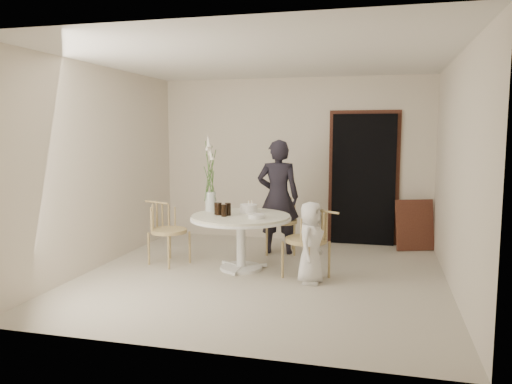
% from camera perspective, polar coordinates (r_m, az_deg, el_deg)
% --- Properties ---
extents(ground, '(4.50, 4.50, 0.00)m').
position_cam_1_polar(ground, '(6.42, 0.71, -9.60)').
color(ground, beige).
rests_on(ground, ground).
extents(room_shell, '(4.50, 4.50, 4.50)m').
position_cam_1_polar(room_shell, '(6.15, 0.74, 5.02)').
color(room_shell, white).
rests_on(room_shell, ground).
extents(doorway, '(1.00, 0.10, 2.10)m').
position_cam_1_polar(doorway, '(8.21, 12.18, 1.38)').
color(doorway, black).
rests_on(doorway, ground).
extents(door_trim, '(1.12, 0.03, 2.22)m').
position_cam_1_polar(door_trim, '(8.24, 12.20, 1.82)').
color(door_trim, brown).
rests_on(door_trim, ground).
extents(table, '(1.33, 1.33, 0.73)m').
position_cam_1_polar(table, '(6.59, -1.73, -3.64)').
color(table, white).
rests_on(table, ground).
extents(picture_frame, '(0.61, 0.36, 0.78)m').
position_cam_1_polar(picture_frame, '(8.07, 17.69, -3.62)').
color(picture_frame, brown).
rests_on(picture_frame, ground).
extents(chair_far, '(0.56, 0.59, 0.89)m').
position_cam_1_polar(chair_far, '(7.64, 2.76, -2.49)').
color(chair_far, tan).
rests_on(chair_far, ground).
extents(chair_right, '(0.67, 0.66, 0.90)m').
position_cam_1_polar(chair_right, '(6.16, 6.67, -4.77)').
color(chair_right, tan).
rests_on(chair_right, ground).
extents(chair_left, '(0.62, 0.60, 0.86)m').
position_cam_1_polar(chair_left, '(7.06, -10.61, -3.54)').
color(chair_left, tan).
rests_on(chair_left, ground).
extents(girl, '(0.67, 0.48, 1.71)m').
position_cam_1_polar(girl, '(7.44, 2.54, -0.57)').
color(girl, black).
rests_on(girl, ground).
extents(boy, '(0.40, 0.53, 0.99)m').
position_cam_1_polar(boy, '(6.07, 6.26, -5.77)').
color(boy, white).
rests_on(boy, ground).
extents(birthday_cake, '(0.23, 0.23, 0.16)m').
position_cam_1_polar(birthday_cake, '(6.77, -0.86, -1.89)').
color(birthday_cake, white).
rests_on(birthday_cake, table).
extents(cola_tumbler_a, '(0.09, 0.09, 0.16)m').
position_cam_1_polar(cola_tumbler_a, '(6.55, -3.22, -1.97)').
color(cola_tumbler_a, black).
rests_on(cola_tumbler_a, table).
extents(cola_tumbler_b, '(0.09, 0.09, 0.16)m').
position_cam_1_polar(cola_tumbler_b, '(6.47, -3.68, -2.12)').
color(cola_tumbler_b, black).
rests_on(cola_tumbler_b, table).
extents(cola_tumbler_c, '(0.10, 0.10, 0.16)m').
position_cam_1_polar(cola_tumbler_c, '(6.62, -4.47, -1.90)').
color(cola_tumbler_c, black).
rests_on(cola_tumbler_c, table).
extents(cola_tumbler_d, '(0.10, 0.10, 0.17)m').
position_cam_1_polar(cola_tumbler_d, '(6.58, -4.28, -1.94)').
color(cola_tumbler_d, black).
rests_on(cola_tumbler_d, table).
extents(plate_stack, '(0.27, 0.27, 0.05)m').
position_cam_1_polar(plate_stack, '(6.33, 0.04, -2.78)').
color(plate_stack, silver).
rests_on(plate_stack, table).
extents(flower_vase, '(0.14, 0.14, 1.05)m').
position_cam_1_polar(flower_vase, '(6.88, -5.24, 1.43)').
color(flower_vase, silver).
rests_on(flower_vase, table).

